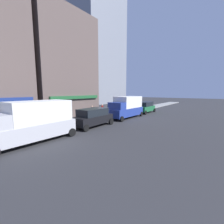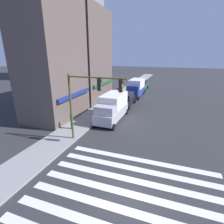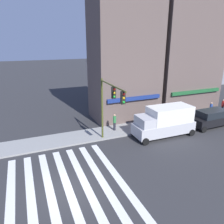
% 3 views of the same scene
% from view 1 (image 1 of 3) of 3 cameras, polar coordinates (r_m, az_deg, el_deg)
% --- Properties ---
extents(storefront_row, '(17.09, 5.30, 15.00)m').
position_cam_1_polar(storefront_row, '(20.15, -28.62, 16.89)').
color(storefront_row, brown).
rests_on(storefront_row, ground_plane).
extents(tower_distant, '(17.09, 12.49, 44.86)m').
position_cam_1_polar(tower_distant, '(54.42, -6.08, 27.84)').
color(tower_distant, gray).
rests_on(tower_distant, ground_plane).
extents(box_truck_silver, '(6.22, 2.42, 3.04)m').
position_cam_1_polar(box_truck_silver, '(12.46, -27.90, -3.05)').
color(box_truck_silver, '#B7B7BC').
rests_on(box_truck_silver, ground_plane).
extents(suv_black, '(4.75, 2.12, 1.94)m').
position_cam_1_polar(suv_black, '(16.18, -7.25, -1.89)').
color(suv_black, black).
rests_on(suv_black, ground_plane).
extents(box_truck_blue, '(6.24, 2.42, 3.04)m').
position_cam_1_polar(box_truck_blue, '(21.40, 5.42, 2.00)').
color(box_truck_blue, navy).
rests_on(box_truck_blue, ground_plane).
extents(suv_green, '(4.74, 2.12, 1.94)m').
position_cam_1_polar(suv_green, '(27.09, 12.53, 1.88)').
color(suv_green, '#1E6638').
rests_on(suv_green, ground_plane).
extents(pedestrian_blue_shirt, '(0.32, 0.32, 1.77)m').
position_cam_1_polar(pedestrian_blue_shirt, '(19.58, -7.51, -0.09)').
color(pedestrian_blue_shirt, '#23232D').
rests_on(pedestrian_blue_shirt, sidewalk_left).
extents(pedestrian_red_jacket, '(0.32, 0.32, 1.77)m').
position_cam_1_polar(pedestrian_red_jacket, '(21.68, -3.69, 0.72)').
color(pedestrian_red_jacket, '#23232D').
rests_on(pedestrian_red_jacket, sidewalk_left).
extents(fire_hydrant, '(0.24, 0.24, 0.84)m').
position_cam_1_polar(fire_hydrant, '(13.72, -36.39, -6.91)').
color(fire_hydrant, red).
rests_on(fire_hydrant, sidewalk_left).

